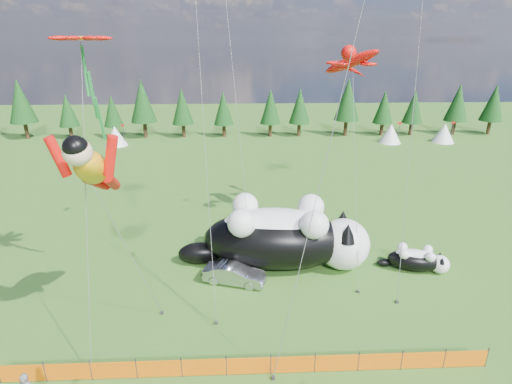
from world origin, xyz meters
TOP-DOWN VIEW (x-y plane):
  - ground at (0.00, 0.00)m, footprint 160.00×160.00m
  - safety_fence at (0.00, -3.00)m, footprint 22.06×0.06m
  - tree_line at (0.00, 45.00)m, footprint 90.00×4.00m
  - festival_tents at (11.00, 40.00)m, footprint 50.00×3.20m
  - cat_large at (2.59, 6.37)m, footprint 12.75×5.34m
  - cat_small at (11.30, 5.39)m, footprint 4.47×2.43m
  - car at (-0.70, 4.40)m, footprint 4.09×2.36m
  - superhero_kite at (-6.81, 0.15)m, footprint 5.14×5.43m
  - gecko_kite at (7.72, 12.34)m, footprint 6.72×13.00m
  - flower_kite at (-7.71, 3.55)m, footprint 3.97×8.41m

SIDE VIEW (x-z plane):
  - ground at x=0.00m, z-range 0.00..0.00m
  - safety_fence at x=0.00m, z-range -0.05..1.05m
  - car at x=-0.70m, z-range 0.00..1.27m
  - cat_small at x=11.30m, z-range -0.04..1.60m
  - festival_tents at x=11.00m, z-range 0.00..2.80m
  - cat_large at x=2.59m, z-range -0.11..4.49m
  - tree_line at x=0.00m, z-range 0.00..8.00m
  - superhero_kite at x=-6.81m, z-range 3.37..14.53m
  - gecko_kite at x=7.72m, z-range 4.93..20.66m
  - flower_kite at x=-7.71m, z-range 6.37..21.91m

